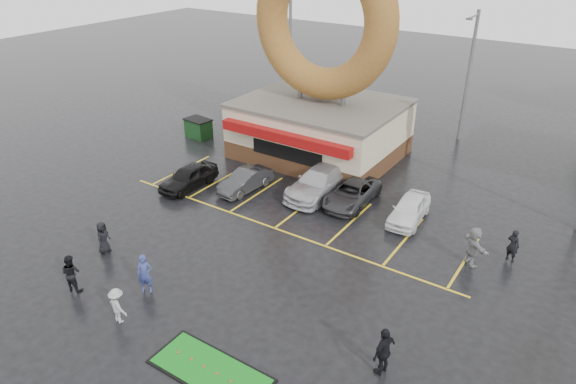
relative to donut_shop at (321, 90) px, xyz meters
The scene contains 18 objects.
ground 14.04m from the donut_shop, 76.98° to the right, with size 120.00×120.00×0.00m, color black.
donut_shop is the anchor object (origin of this frame).
streetlight_left 9.87m from the donut_shop, 135.22° to the left, with size 0.40×2.21×9.00m.
streetlight_mid 10.59m from the donut_shop, 48.62° to the left, with size 0.40×2.21×9.00m.
car_black 10.13m from the donut_shop, 114.48° to the right, with size 1.58×3.93×1.34m, color black.
car_dgrey 8.02m from the donut_shop, 97.26° to the right, with size 1.29×3.71×1.22m, color #2D2D2F.
car_silver 6.86m from the donut_shop, 59.33° to the right, with size 2.16×5.31×1.54m, color #B3B3B9.
car_grey 8.06m from the donut_shop, 44.63° to the right, with size 2.02×4.39×1.22m, color #2D2D2F.
car_white 10.47m from the donut_shop, 30.67° to the right, with size 1.53×3.80×1.30m, color white.
person_blue 17.19m from the donut_shop, 85.13° to the right, with size 0.65×0.43×1.78m, color navy.
person_blackjkt 18.78m from the donut_shop, 93.89° to the right, with size 0.83×0.65×1.70m, color black.
person_hoodie 19.11m from the donut_shop, 83.99° to the right, with size 0.99×0.57×1.53m, color #9A999C.
person_bystander 16.40m from the donut_shop, 98.89° to the right, with size 0.78×0.51×1.60m, color black.
person_cameraman 19.53m from the donut_shop, 52.90° to the right, with size 1.12×0.47×1.92m, color black.
person_walker_near 14.62m from the donut_shop, 30.13° to the right, with size 1.77×0.56×1.91m, color gray.
person_walker_far 15.33m from the donut_shop, 22.96° to the right, with size 0.59×0.38×1.61m, color black.
dumpster 10.00m from the donut_shop, 166.73° to the right, with size 1.80×1.20×1.30m, color #19411C.
putting_green 20.26m from the donut_shop, 70.42° to the right, with size 4.43×1.93×0.55m.
Camera 1 is at (13.06, -14.94, 13.78)m, focal length 32.00 mm.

